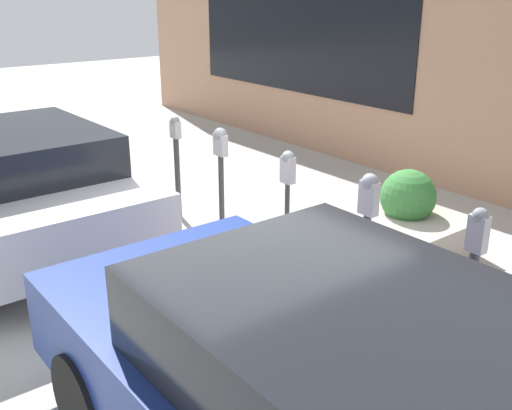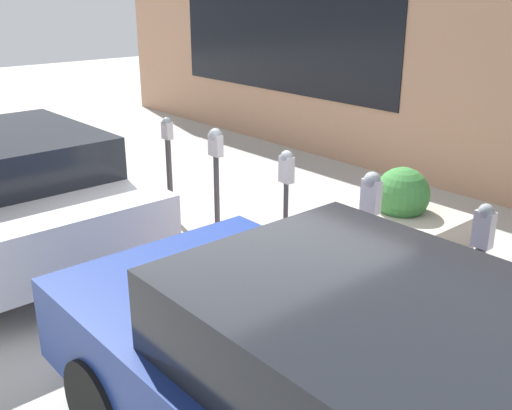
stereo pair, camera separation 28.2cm
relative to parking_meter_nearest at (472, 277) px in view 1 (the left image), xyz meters
name	(u,v)px [view 1 (the left image)]	position (x,y,z in m)	size (l,w,h in m)	color
ground_plane	(244,290)	(2.22, 0.52, -0.88)	(40.00, 40.00, 0.00)	#ADAAA3
curb_strip	(237,291)	(2.22, 0.60, -0.86)	(19.00, 0.16, 0.04)	red
building_facade	(509,53)	(2.22, -3.95, 1.24)	(19.00, 0.17, 4.22)	tan
parking_meter_nearest	(472,277)	(0.00, 0.00, 0.00)	(0.14, 0.12, 1.44)	#38383D
parking_meter_second	(367,222)	(1.13, -0.07, 0.08)	(0.18, 0.15, 1.42)	#38383D
parking_meter_middle	(288,187)	(2.21, -0.05, 0.13)	(0.15, 0.13, 1.39)	#38383D
parking_meter_fourth	(221,163)	(3.34, 0.01, 0.14)	(0.18, 0.15, 1.44)	#38383D
parking_meter_farthest	(177,155)	(4.44, -0.04, -0.01)	(0.15, 0.13, 1.39)	#38383D
planter_box	(406,222)	(1.87, -1.60, -0.53)	(1.39, 1.08, 0.99)	#B2A899
parked_car_front	(339,405)	(-0.36, 1.79, -0.08)	(4.46, 2.00, 1.50)	navy
parked_car_middle	(18,184)	(4.75, 1.93, -0.10)	(4.10, 2.08, 1.45)	#B7B7BC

